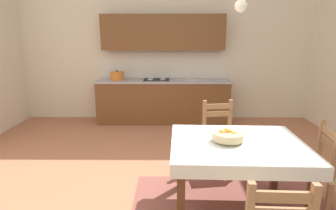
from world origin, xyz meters
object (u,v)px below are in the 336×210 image
Objects in this scene: dining_table at (237,154)px; fruit_bowl at (228,136)px; kitchen_cabinetry at (163,82)px; dining_chair_kitchen_side at (220,138)px.

fruit_bowl is at bearing 174.72° from dining_table.
kitchen_cabinetry reaches higher than fruit_bowl.
dining_table is at bearing -5.28° from fruit_bowl.
kitchen_cabinetry reaches higher than dining_table.
dining_chair_kitchen_side is at bearing 89.73° from dining_table.
dining_table is (0.80, -3.15, -0.23)m from kitchen_cabinetry.
dining_chair_kitchen_side is at bearing 83.65° from fruit_bowl.
dining_table is at bearing -75.71° from kitchen_cabinetry.
fruit_bowl is (-0.10, 0.01, 0.19)m from dining_table.
kitchen_cabinetry reaches higher than dining_chair_kitchen_side.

